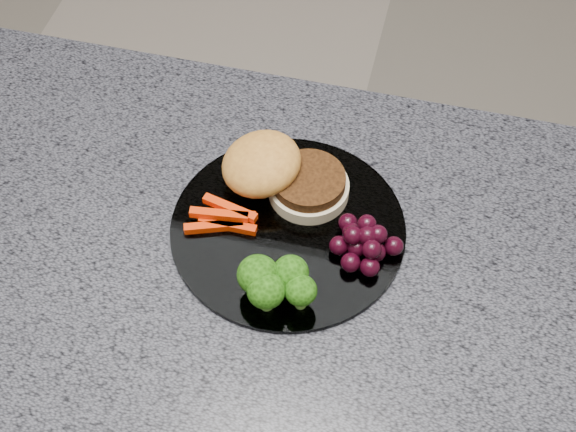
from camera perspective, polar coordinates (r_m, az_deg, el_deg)
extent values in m
cube|color=#4C4D56|center=(0.88, -4.20, -4.53)|extent=(1.20, 0.60, 0.04)
cylinder|color=white|center=(0.89, 0.00, -0.88)|extent=(0.26, 0.26, 0.01)
cylinder|color=beige|center=(0.90, 1.48, 1.96)|extent=(0.11, 0.11, 0.02)
cylinder|color=#47250D|center=(0.89, 1.50, 2.55)|extent=(0.10, 0.10, 0.01)
ellipsoid|color=#C78931|center=(0.90, -1.90, 3.45)|extent=(0.11, 0.11, 0.05)
cube|color=red|center=(0.89, -4.40, 0.05)|extent=(0.07, 0.02, 0.01)
cube|color=red|center=(0.88, -4.31, -0.64)|extent=(0.06, 0.01, 0.01)
cube|color=red|center=(0.88, -5.31, -0.75)|extent=(0.06, 0.03, 0.01)
cube|color=red|center=(0.88, -4.14, 0.55)|extent=(0.07, 0.02, 0.01)
cube|color=red|center=(0.88, -4.92, 0.10)|extent=(0.07, 0.02, 0.01)
cylinder|color=#5F9737|center=(0.83, -2.10, -5.04)|extent=(0.02, 0.02, 0.02)
ellipsoid|color=#133607|center=(0.81, -2.15, -4.20)|extent=(0.04, 0.04, 0.04)
cylinder|color=#5F9737|center=(0.83, 0.19, -4.80)|extent=(0.01, 0.01, 0.02)
ellipsoid|color=#133607|center=(0.81, 0.19, -4.03)|extent=(0.04, 0.04, 0.03)
cylinder|color=#5F9737|center=(0.82, -1.54, -6.09)|extent=(0.01, 0.01, 0.02)
ellipsoid|color=#133607|center=(0.80, -1.57, -5.31)|extent=(0.04, 0.04, 0.04)
cylinder|color=#5F9737|center=(0.82, 0.90, -6.03)|extent=(0.01, 0.01, 0.02)
ellipsoid|color=#133607|center=(0.80, 0.92, -5.32)|extent=(0.03, 0.03, 0.03)
sphere|color=black|center=(0.86, 4.92, -2.25)|extent=(0.02, 0.02, 0.02)
sphere|color=black|center=(0.86, 6.28, -2.56)|extent=(0.02, 0.02, 0.02)
sphere|color=black|center=(0.87, 6.23, -1.45)|extent=(0.02, 0.02, 0.02)
sphere|color=black|center=(0.87, 4.56, -1.14)|extent=(0.02, 0.02, 0.02)
sphere|color=black|center=(0.86, 3.64, -2.11)|extent=(0.02, 0.02, 0.02)
sphere|color=black|center=(0.85, 4.47, -3.32)|extent=(0.02, 0.02, 0.02)
sphere|color=black|center=(0.84, 5.84, -3.63)|extent=(0.02, 0.02, 0.02)
sphere|color=black|center=(0.86, 7.53, -2.14)|extent=(0.02, 0.02, 0.02)
sphere|color=black|center=(0.88, 4.28, -0.48)|extent=(0.02, 0.02, 0.02)
sphere|color=black|center=(0.85, 5.67, -1.38)|extent=(0.02, 0.02, 0.02)
sphere|color=black|center=(0.85, 4.65, -1.36)|extent=(0.02, 0.02, 0.02)
sphere|color=black|center=(0.84, 5.98, -2.35)|extent=(0.02, 0.02, 0.02)
sphere|color=black|center=(0.86, 5.64, -0.55)|extent=(0.02, 0.02, 0.02)
sphere|color=black|center=(0.85, 6.41, -1.29)|extent=(0.02, 0.02, 0.02)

